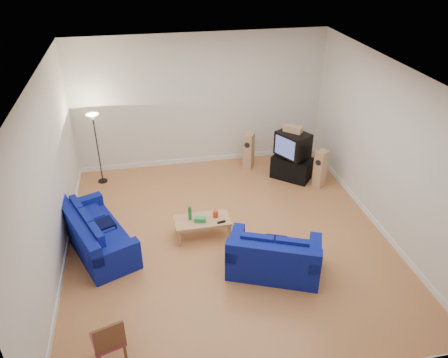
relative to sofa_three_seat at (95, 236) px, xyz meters
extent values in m
cube|color=#9A592F|center=(2.45, -0.19, -0.28)|extent=(6.00, 6.50, 0.01)
cube|color=white|center=(2.45, -0.19, 2.92)|extent=(6.00, 6.50, 0.01)
cube|color=silver|center=(2.45, 3.06, 1.32)|extent=(6.00, 0.01, 3.20)
cube|color=silver|center=(2.45, -3.44, 1.32)|extent=(6.00, 0.01, 3.20)
cube|color=silver|center=(-0.55, -0.19, 1.32)|extent=(0.01, 6.50, 3.20)
cube|color=silver|center=(5.45, -0.19, 1.32)|extent=(0.01, 6.50, 3.20)
cube|color=white|center=(2.45, 3.05, -0.22)|extent=(6.00, 0.02, 0.12)
cube|color=white|center=(-0.54, -0.19, -0.22)|extent=(0.02, 6.50, 0.12)
cube|color=white|center=(5.44, -0.19, -0.22)|extent=(0.02, 6.50, 0.12)
cube|color=#060E5E|center=(0.05, 0.02, -0.09)|extent=(1.55, 2.14, 0.38)
cube|color=#060E5E|center=(-0.25, -0.11, 0.29)|extent=(0.95, 1.89, 0.38)
cube|color=#060E5E|center=(-0.29, 0.84, 0.20)|extent=(0.86, 0.51, 0.21)
cube|color=#060E5E|center=(0.39, -0.79, 0.20)|extent=(0.86, 0.51, 0.21)
cube|color=black|center=(0.17, 0.07, 0.18)|extent=(0.47, 0.47, 0.11)
cube|color=#060E5E|center=(3.04, -1.20, -0.09)|extent=(1.76, 1.39, 0.38)
cube|color=#060E5E|center=(2.92, -1.51, 0.30)|extent=(1.51, 0.78, 0.39)
cube|color=#060E5E|center=(2.42, -0.94, 0.21)|extent=(0.52, 0.88, 0.22)
cube|color=#060E5E|center=(3.67, -1.46, 0.21)|extent=(0.52, 0.88, 0.22)
cube|color=black|center=(3.10, -1.07, 0.19)|extent=(0.48, 0.48, 0.11)
cube|color=tan|center=(1.99, 0.00, 0.08)|extent=(1.06, 0.54, 0.05)
cube|color=tan|center=(1.52, -0.21, -0.12)|extent=(0.06, 0.06, 0.33)
cube|color=tan|center=(1.51, 0.21, -0.12)|extent=(0.06, 0.06, 0.33)
cube|color=tan|center=(2.47, -0.20, -0.12)|extent=(0.06, 0.06, 0.33)
cube|color=tan|center=(2.46, 0.22, -0.12)|extent=(0.06, 0.06, 0.33)
cylinder|color=#197233|center=(1.76, 0.06, 0.24)|extent=(0.06, 0.06, 0.28)
cube|color=green|center=(1.94, -0.05, 0.14)|extent=(0.23, 0.16, 0.09)
cylinder|color=red|center=(2.25, 0.04, 0.17)|extent=(0.12, 0.12, 0.14)
cube|color=black|center=(2.33, -0.16, 0.11)|extent=(0.17, 0.08, 0.02)
cube|color=black|center=(4.39, 1.82, -0.01)|extent=(0.99, 0.95, 0.54)
cube|color=black|center=(4.41, 1.81, 0.30)|extent=(0.47, 0.44, 0.09)
cube|color=black|center=(4.36, 1.79, 0.62)|extent=(0.80, 0.88, 0.55)
cube|color=navy|center=(4.13, 1.65, 0.62)|extent=(0.30, 0.51, 0.44)
cube|color=tan|center=(4.36, 1.85, 0.97)|extent=(0.42, 0.41, 0.15)
cube|color=tan|center=(3.52, 2.51, 0.18)|extent=(0.32, 0.34, 0.92)
cylinder|color=black|center=(3.45, 2.39, 0.39)|extent=(0.12, 0.09, 0.13)
cube|color=tan|center=(4.90, 1.34, 0.16)|extent=(0.33, 0.32, 0.89)
cylinder|color=black|center=(4.79, 1.26, 0.37)|extent=(0.09, 0.12, 0.13)
cylinder|color=black|center=(0.00, 2.51, -0.27)|extent=(0.22, 0.22, 0.03)
cylinder|color=black|center=(0.00, 2.51, 0.53)|extent=(0.03, 0.03, 1.58)
cone|color=white|center=(0.00, 2.51, 1.34)|extent=(0.29, 0.29, 0.13)
cube|color=brown|center=(0.11, -2.42, -0.08)|extent=(0.05, 0.05, 0.41)
cube|color=brown|center=(0.53, -2.64, -0.08)|extent=(0.05, 0.05, 0.41)
cube|color=brown|center=(0.43, -2.32, -0.08)|extent=(0.05, 0.05, 0.41)
cube|color=#8D2E45|center=(0.32, -2.53, 0.14)|extent=(0.51, 0.51, 0.06)
cube|color=brown|center=(0.37, -2.71, 0.37)|extent=(0.40, 0.16, 0.41)
camera|label=1|loc=(1.07, -6.71, 4.94)|focal=35.00mm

